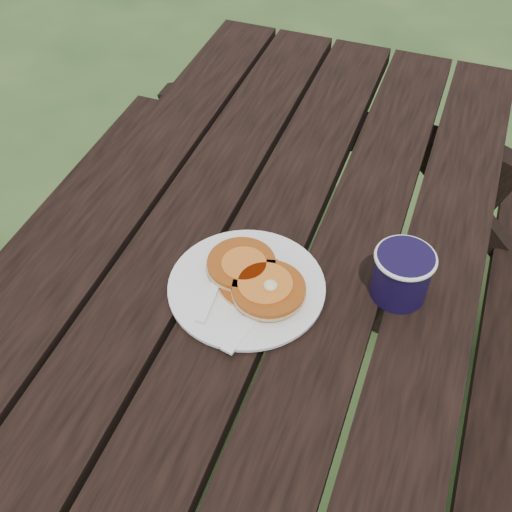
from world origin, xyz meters
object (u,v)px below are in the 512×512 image
(picnic_table, at_px, (237,422))
(pancake_stack, at_px, (256,278))
(coffee_cup, at_px, (402,272))
(plate, at_px, (247,287))

(picnic_table, relative_size, pancake_stack, 10.16)
(picnic_table, xyz_separation_m, coffee_cup, (0.25, 0.12, 0.43))
(plate, bearing_deg, picnic_table, -104.79)
(picnic_table, bearing_deg, pancake_stack, 63.36)
(picnic_table, xyz_separation_m, pancake_stack, (0.02, 0.05, 0.41))
(picnic_table, relative_size, plate, 7.16)
(plate, xyz_separation_m, pancake_stack, (0.01, 0.01, 0.02))
(pancake_stack, bearing_deg, coffee_cup, 17.73)
(pancake_stack, distance_m, coffee_cup, 0.23)
(plate, bearing_deg, coffee_cup, 18.45)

